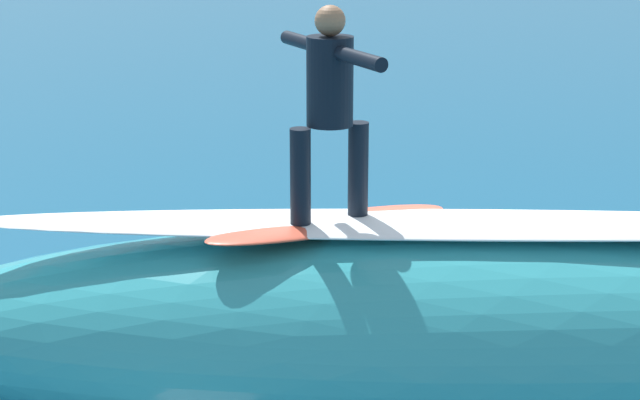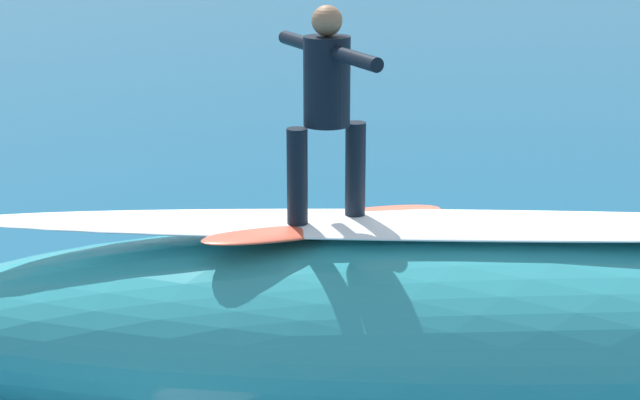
# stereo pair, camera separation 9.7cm
# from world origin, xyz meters

# --- Properties ---
(ground_plane) EXTENTS (120.00, 120.00, 0.00)m
(ground_plane) POSITION_xyz_m (0.00, 0.00, 0.00)
(ground_plane) COLOR #145175
(wave_crest) EXTENTS (8.72, 3.48, 1.64)m
(wave_crest) POSITION_xyz_m (-0.68, 1.90, 0.82)
(wave_crest) COLOR teal
(wave_crest) RESTS_ON ground_plane
(wave_foam_lip) EXTENTS (7.24, 1.95, 0.08)m
(wave_foam_lip) POSITION_xyz_m (-0.68, 1.90, 1.68)
(wave_foam_lip) COLOR white
(wave_foam_lip) RESTS_ON wave_crest
(surfboard_riding) EXTENTS (1.80, 1.54, 0.08)m
(surfboard_riding) POSITION_xyz_m (0.26, 2.07, 1.67)
(surfboard_riding) COLOR #E0563D
(surfboard_riding) RESTS_ON wave_crest
(surfer_riding) EXTENTS (0.95, 1.20, 1.51)m
(surfer_riding) POSITION_xyz_m (0.26, 2.07, 2.59)
(surfer_riding) COLOR black
(surfer_riding) RESTS_ON surfboard_riding
(surfboard_paddling) EXTENTS (1.97, 1.02, 0.07)m
(surfboard_paddling) POSITION_xyz_m (1.18, -1.83, 0.03)
(surfboard_paddling) COLOR yellow
(surfboard_paddling) RESTS_ON ground_plane
(surfer_paddling) EXTENTS (1.76, 0.75, 0.32)m
(surfer_paddling) POSITION_xyz_m (1.31, -1.87, 0.21)
(surfer_paddling) COLOR black
(surfer_paddling) RESTS_ON surfboard_paddling
(foam_patch_mid) EXTENTS (0.93, 0.96, 0.10)m
(foam_patch_mid) POSITION_xyz_m (2.70, -0.82, 0.05)
(foam_patch_mid) COLOR white
(foam_patch_mid) RESTS_ON ground_plane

